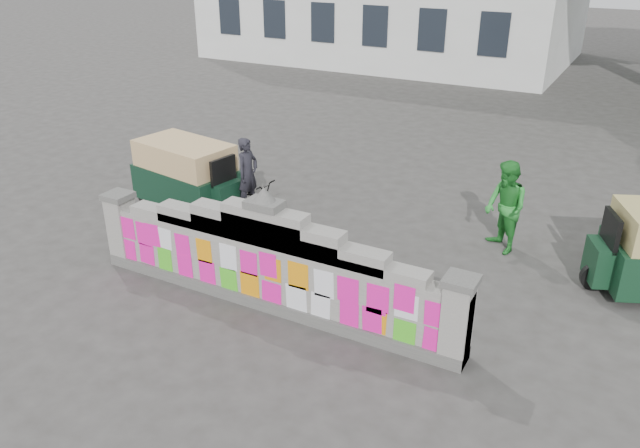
# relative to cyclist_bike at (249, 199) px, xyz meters

# --- Properties ---
(ground) EXTENTS (100.00, 100.00, 0.00)m
(ground) POSITION_rel_cyclist_bike_xyz_m (2.14, -2.60, -0.44)
(ground) COLOR #383533
(ground) RESTS_ON ground
(parapet_wall) EXTENTS (6.48, 0.44, 2.01)m
(parapet_wall) POSITION_rel_cyclist_bike_xyz_m (2.14, -2.61, 0.31)
(parapet_wall) COLOR #4C4C49
(parapet_wall) RESTS_ON ground
(cyclist_bike) EXTENTS (1.71, 0.72, 0.88)m
(cyclist_bike) POSITION_rel_cyclist_bike_xyz_m (0.00, 0.00, 0.00)
(cyclist_bike) COLOR black
(cyclist_bike) RESTS_ON ground
(cyclist_rider) EXTENTS (0.40, 0.57, 1.49)m
(cyclist_rider) POSITION_rel_cyclist_bike_xyz_m (0.00, 0.00, 0.30)
(cyclist_rider) COLOR black
(cyclist_rider) RESTS_ON ground
(pedestrian) EXTENTS (1.05, 1.06, 1.72)m
(pedestrian) POSITION_rel_cyclist_bike_xyz_m (4.89, 1.09, 0.42)
(pedestrian) COLOR #268D30
(pedestrian) RESTS_ON ground
(rickshaw_left) EXTENTS (2.65, 1.54, 1.43)m
(rickshaw_left) POSITION_rel_cyclist_bike_xyz_m (-1.49, -0.07, 0.30)
(rickshaw_left) COLOR black
(rickshaw_left) RESTS_ON ground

